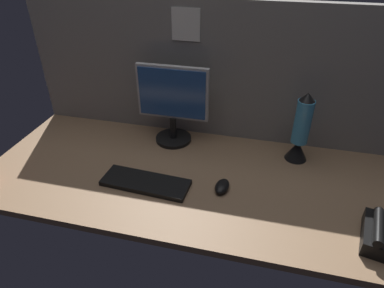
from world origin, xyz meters
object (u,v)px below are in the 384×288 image
object	(u,v)px
monitor	(173,102)
mouse	(222,186)
keyboard	(146,183)
lava_lamp	(300,133)

from	to	relation	value
monitor	mouse	xyz separation A→B (cm)	(30.45, -33.05, -19.21)
keyboard	lava_lamp	xyz separation A→B (cm)	(61.76, 34.96, 13.03)
monitor	keyboard	size ratio (longest dim) A/B	1.05
monitor	mouse	world-z (taller)	monitor
monitor	lava_lamp	distance (cm)	60.81
monitor	mouse	distance (cm)	48.87
monitor	keyboard	bearing A→B (deg)	-92.13
mouse	lava_lamp	distance (cm)	44.47
keyboard	lava_lamp	world-z (taller)	lava_lamp
mouse	lava_lamp	bearing A→B (deg)	52.77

